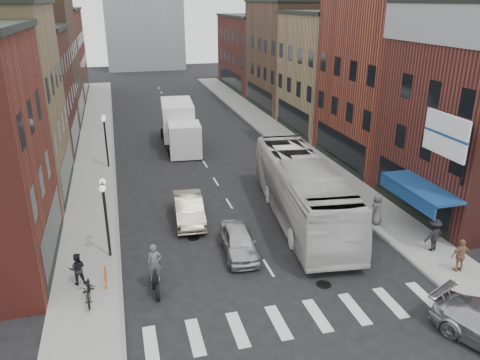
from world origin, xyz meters
name	(u,v)px	position (x,y,z in m)	size (l,w,h in m)	color
ground	(275,279)	(0.00, 0.00, 0.00)	(160.00, 160.00, 0.00)	black
sidewalk_left	(95,153)	(-8.50, 22.00, 0.07)	(3.00, 74.00, 0.15)	gray
sidewalk_right	(284,139)	(8.50, 22.00, 0.07)	(3.00, 74.00, 0.15)	gray
curb_left	(113,153)	(-7.00, 22.00, 0.00)	(0.20, 74.00, 0.16)	gray
curb_right	(269,141)	(7.00, 22.00, 0.00)	(0.20, 74.00, 0.16)	gray
crosswalk_stripes	(299,319)	(0.00, -3.00, 0.00)	(12.00, 2.20, 0.01)	silver
bldg_left_mid_b	(5,93)	(-14.99, 24.00, 5.15)	(10.30, 10.20, 10.30)	#4C211B
bldg_left_far_a	(24,59)	(-14.99, 35.00, 6.65)	(10.30, 12.20, 13.30)	#4D3426
bldg_left_far_b	(42,54)	(-14.99, 49.00, 5.65)	(10.30, 16.20, 11.30)	maroon
bldg_right_mid_a	(404,71)	(15.00, 14.00, 7.15)	(10.30, 10.20, 14.30)	maroon
bldg_right_mid_b	(342,73)	(14.99, 24.00, 5.65)	(10.30, 10.20, 11.30)	olive
bldg_right_far_a	(300,55)	(14.99, 35.00, 6.15)	(10.30, 12.20, 12.30)	#4D3426
bldg_right_far_b	(263,52)	(14.99, 49.00, 5.15)	(10.30, 16.20, 10.30)	#4C211B
awning_blue	(418,189)	(8.93, 2.50, 2.63)	(1.80, 5.00, 0.78)	navy
billboard_sign	(447,136)	(8.59, 0.50, 6.13)	(1.52, 3.00, 3.70)	black
streetlamp_near	(105,205)	(-7.40, 4.00, 2.91)	(0.32, 1.22, 4.11)	black
streetlamp_far	(105,132)	(-7.40, 18.00, 2.91)	(0.32, 1.22, 4.11)	black
bike_rack	(105,278)	(-7.60, 1.30, 0.55)	(0.08, 0.68, 0.80)	#D8590C
box_truck	(180,126)	(-1.20, 22.27, 1.87)	(3.10, 8.87, 3.79)	white
motorcycle_rider	(155,269)	(-5.44, 0.54, 1.08)	(0.68, 2.26, 2.30)	black
transit_bus	(302,190)	(3.59, 5.79, 1.83)	(3.08, 13.16, 3.67)	silver
sedan_left_near	(239,242)	(-1.03, 2.73, 0.69)	(1.64, 4.07, 1.39)	#B6B6BB
sedan_left_far	(189,209)	(-2.87, 7.19, 0.76)	(1.61, 4.62, 1.52)	#BCB198
parked_bicycle	(89,290)	(-8.28, 0.31, 0.66)	(0.67, 1.93, 1.01)	black
ped_left_solo	(77,269)	(-8.78, 1.76, 0.91)	(0.74, 0.43, 1.52)	black
ped_right_a	(434,235)	(8.58, 0.26, 1.03)	(1.13, 0.56, 1.75)	black
ped_right_b	(461,256)	(8.54, -1.79, 0.98)	(0.97, 0.49, 1.65)	#896246
ped_right_c	(377,209)	(7.41, 3.76, 1.06)	(0.89, 0.58, 1.83)	slate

